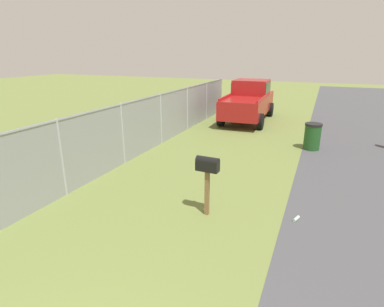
{
  "coord_description": "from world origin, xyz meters",
  "views": [
    {
      "loc": [
        -0.74,
        -1.87,
        3.49
      ],
      "look_at": [
        5.85,
        0.91,
        1.15
      ],
      "focal_mm": 29.06,
      "sensor_mm": 36.0,
      "label": 1
    }
  ],
  "objects": [
    {
      "name": "mailbox",
      "position": [
        5.15,
        0.25,
        1.09
      ],
      "size": [
        0.23,
        0.51,
        1.37
      ],
      "rotation": [
        0.0,
        0.0,
        -0.06
      ],
      "color": "brown",
      "rests_on": "ground"
    },
    {
      "name": "pickup_truck",
      "position": [
        15.59,
        1.75,
        1.1
      ],
      "size": [
        5.29,
        2.3,
        2.09
      ],
      "rotation": [
        0.0,
        0.0,
        0.03
      ],
      "color": "maroon",
      "rests_on": "ground"
    },
    {
      "name": "trash_bin",
      "position": [
        11.31,
        -1.66,
        0.5
      ],
      "size": [
        0.61,
        0.61,
        0.99
      ],
      "color": "#1E4C1E",
      "rests_on": "ground"
    },
    {
      "name": "fence_section",
      "position": [
        8.56,
        3.92,
        1.06
      ],
      "size": [
        18.08,
        0.07,
        1.98
      ],
      "color": "#9EA3A8",
      "rests_on": "ground"
    },
    {
      "name": "litter_bottle_midfield_b",
      "position": [
        5.65,
        -1.64,
        0.04
      ],
      "size": [
        0.23,
        0.14,
        0.07
      ],
      "primitive_type": "cylinder",
      "rotation": [
        0.0,
        1.57,
        2.81
      ],
      "color": "#B2D8BF",
      "rests_on": "ground"
    },
    {
      "name": "litter_wrapper_far_scatter",
      "position": [
        8.05,
        0.95,
        0.0
      ],
      "size": [
        0.15,
        0.14,
        0.01
      ],
      "primitive_type": "cube",
      "rotation": [
        0.0,
        0.0,
        5.64
      ],
      "color": "silver",
      "rests_on": "ground"
    }
  ]
}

